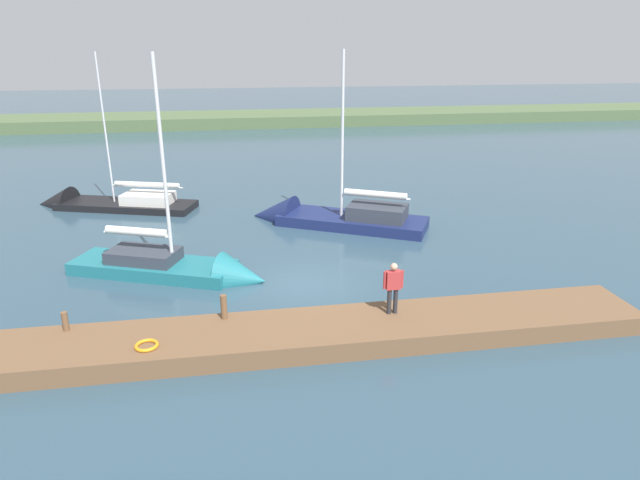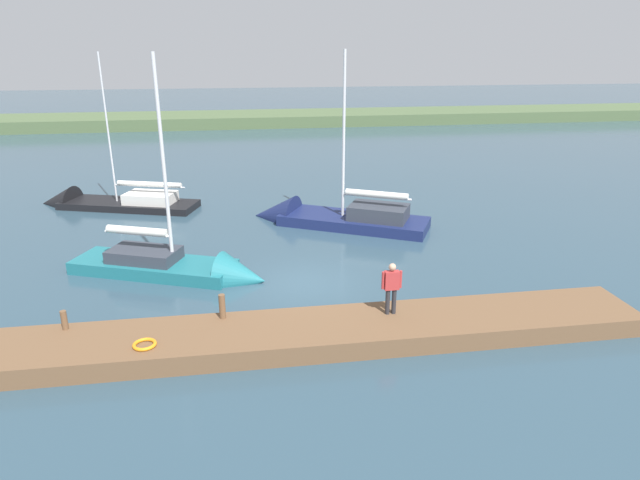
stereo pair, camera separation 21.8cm
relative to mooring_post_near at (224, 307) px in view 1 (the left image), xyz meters
The scene contains 10 objects.
ground_plane 4.67m from the mooring_post_near, 130.62° to the right, with size 200.00×200.00×0.00m, color #2D4756.
far_shoreline 47.86m from the mooring_post_near, 93.56° to the right, with size 180.00×8.00×2.40m, color #4C603D.
dock_pier 3.17m from the mooring_post_near, 163.85° to the left, with size 19.82×2.46×0.59m, color brown.
mooring_post_near is the anchor object (origin of this frame).
mooring_post_far 4.56m from the mooring_post_near, ahead, with size 0.18×0.18×0.59m, color brown.
life_ring_buoy 2.54m from the mooring_post_near, 32.50° to the left, with size 0.66×0.66×0.10m, color orange.
sailboat_behind_pier 5.23m from the mooring_post_near, 72.48° to the right, with size 7.97×4.74×9.15m.
sailboat_inner_slip 16.88m from the mooring_post_near, 66.42° to the right, with size 9.20×4.82×9.21m.
sailboat_mid_channel 11.72m from the mooring_post_near, 114.65° to the right, with size 9.04×6.36×9.48m.
person_on_dock 5.19m from the mooring_post_near, behind, with size 0.64×0.23×1.67m.
Camera 1 is at (2.54, 18.67, 8.47)m, focal length 30.75 mm.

